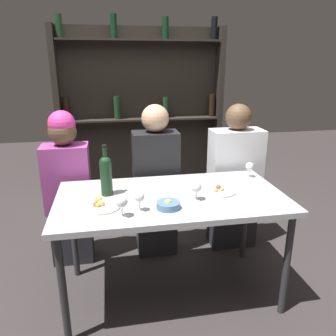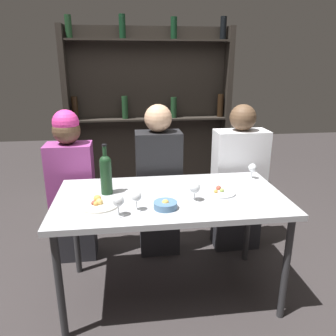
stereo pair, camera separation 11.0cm
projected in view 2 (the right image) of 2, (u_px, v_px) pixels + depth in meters
ground_plane at (170, 291)px, 2.35m from camera, size 10.00×10.00×0.00m
dining_table at (170, 204)px, 2.14m from camera, size 1.47×0.77×0.75m
wine_rack_wall at (149, 111)px, 3.75m from camera, size 1.86×0.21×2.04m
wine_bottle at (106, 173)px, 2.11m from camera, size 0.08×0.08×0.33m
wine_glass_0 at (252, 168)px, 2.40m from camera, size 0.06×0.06×0.12m
wine_glass_1 at (195, 188)px, 2.02m from camera, size 0.07×0.07×0.12m
wine_glass_2 at (136, 197)px, 1.88m from camera, size 0.06×0.06×0.12m
wine_glass_3 at (118, 201)px, 1.82m from camera, size 0.07×0.07×0.13m
food_plate_0 at (99, 204)px, 1.97m from camera, size 0.23×0.23×0.05m
food_plate_1 at (220, 192)px, 2.15m from camera, size 0.20×0.20×0.04m
snack_bowl at (165, 205)px, 1.93m from camera, size 0.14×0.14×0.06m
seated_person_left at (72, 188)px, 2.60m from camera, size 0.35×0.22×1.24m
seated_person_center at (159, 185)px, 2.69m from camera, size 0.36×0.22×1.26m
seated_person_right at (238, 183)px, 2.78m from camera, size 0.43×0.22×1.25m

